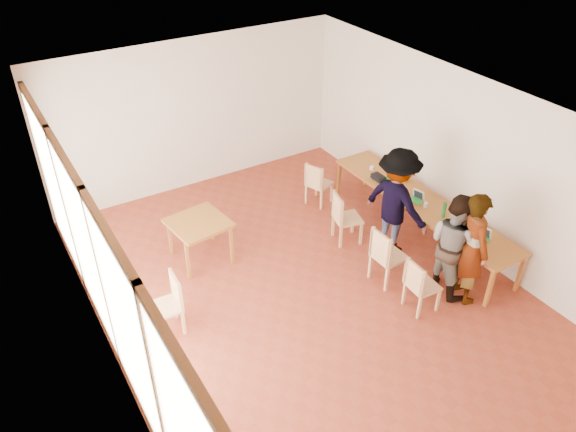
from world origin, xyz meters
name	(u,v)px	position (x,y,z in m)	size (l,w,h in m)	color
ground	(305,289)	(0.00, 0.00, 0.00)	(8.00, 8.00, 0.00)	#933823
wall_back	(195,114)	(0.00, 4.00, 1.50)	(6.00, 0.10, 3.00)	silver
wall_front	(537,410)	(0.00, -4.00, 1.50)	(6.00, 0.10, 3.00)	silver
wall_right	(457,160)	(3.00, 0.00, 1.50)	(0.10, 8.00, 3.00)	silver
window_wall	(102,279)	(-2.96, 0.00, 1.50)	(0.10, 8.00, 3.00)	white
ceiling	(308,112)	(0.00, 0.00, 3.02)	(6.00, 8.00, 0.04)	white
communal_table	(421,203)	(2.50, 0.17, 0.70)	(0.80, 4.00, 0.75)	#A65B25
side_table	(199,226)	(-1.07, 1.59, 0.67)	(0.90, 0.90, 0.75)	#A65B25
chair_near	(419,281)	(1.18, -1.26, 0.55)	(0.44, 0.44, 0.48)	tan
chair_mid	(385,252)	(1.16, -0.49, 0.61)	(0.48, 0.48, 0.53)	tan
chair_far	(343,213)	(1.26, 0.76, 0.58)	(0.54, 0.54, 0.51)	tan
chair_empty	(317,180)	(1.54, 2.00, 0.55)	(0.54, 0.54, 0.48)	tan
chair_spare	(171,298)	(-2.08, 0.27, 0.57)	(0.46, 0.46, 0.50)	tan
person_near	(472,248)	(2.03, -1.39, 0.93)	(0.68, 0.44, 1.86)	gray
person_mid	(453,244)	(1.94, -1.12, 0.86)	(0.84, 0.65, 1.72)	gray
person_far	(396,202)	(1.87, 0.13, 0.96)	(1.24, 0.71, 1.92)	gray
laptop_near	(483,235)	(2.57, -1.15, 0.81)	(0.23, 0.26, 0.20)	green
laptop_mid	(417,198)	(2.45, 0.23, 0.80)	(0.25, 0.27, 0.20)	green
laptop_far	(395,175)	(2.63, 1.02, 0.81)	(0.26, 0.29, 0.23)	green
yellow_mug	(406,179)	(2.71, 0.82, 0.80)	(0.13, 0.13, 0.11)	gold
green_bottle	(444,210)	(2.46, -0.39, 0.89)	(0.07, 0.07, 0.28)	#1E652A
clear_glass	(426,205)	(2.42, -0.01, 0.80)	(0.07, 0.07, 0.09)	silver
condiment_cup	(372,168)	(2.47, 1.51, 0.78)	(0.08, 0.08, 0.06)	white
pink_phone	(397,195)	(2.27, 0.54, 0.76)	(0.05, 0.10, 0.01)	#D04B79
black_pouch	(378,177)	(2.33, 1.14, 0.80)	(0.16, 0.26, 0.09)	black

